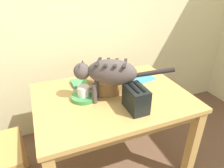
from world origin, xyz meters
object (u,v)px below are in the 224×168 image
(coffee_mug, at_px, (84,91))
(dining_table, at_px, (112,105))
(wicker_basket, at_px, (107,82))
(toaster, at_px, (136,99))
(cat, at_px, (109,73))
(book_stack, at_px, (83,82))
(magazine, at_px, (139,79))
(saucer_bowl, at_px, (84,97))

(coffee_mug, bearing_deg, dining_table, -9.29)
(wicker_basket, relative_size, toaster, 1.63)
(wicker_basket, bearing_deg, toaster, -78.88)
(dining_table, bearing_deg, cat, -129.52)
(cat, bearing_deg, coffee_mug, 89.53)
(book_stack, relative_size, wicker_basket, 0.58)
(cat, height_order, toaster, cat)
(coffee_mug, distance_m, toaster, 0.40)
(cat, height_order, magazine, cat)
(coffee_mug, bearing_deg, saucer_bowl, 180.00)
(dining_table, distance_m, coffee_mug, 0.27)
(dining_table, height_order, book_stack, book_stack)
(cat, xyz_separation_m, book_stack, (-0.11, 0.33, -0.21))
(cat, bearing_deg, magazine, -27.85)
(book_stack, relative_size, toaster, 0.95)
(magazine, xyz_separation_m, book_stack, (-0.49, 0.10, 0.01))
(cat, relative_size, magazine, 2.31)
(coffee_mug, bearing_deg, wicker_basket, 24.94)
(book_stack, distance_m, toaster, 0.56)
(saucer_bowl, xyz_separation_m, magazine, (0.54, 0.14, -0.01))
(wicker_basket, bearing_deg, cat, -106.73)
(book_stack, bearing_deg, dining_table, -59.08)
(saucer_bowl, bearing_deg, dining_table, -9.16)
(saucer_bowl, xyz_separation_m, book_stack, (0.05, 0.24, -0.00))
(saucer_bowl, height_order, magazine, saucer_bowl)
(dining_table, height_order, wicker_basket, wicker_basket)
(book_stack, bearing_deg, toaster, -64.07)
(cat, height_order, book_stack, cat)
(toaster, bearing_deg, dining_table, 109.48)
(book_stack, bearing_deg, saucer_bowl, -102.22)
(book_stack, height_order, wicker_basket, wicker_basket)
(magazine, distance_m, toaster, 0.48)
(cat, bearing_deg, book_stack, 48.85)
(cat, bearing_deg, toaster, -112.17)
(dining_table, relative_size, wicker_basket, 3.60)
(magazine, bearing_deg, toaster, -130.28)
(magazine, distance_m, book_stack, 0.50)
(saucer_bowl, distance_m, coffee_mug, 0.05)
(dining_table, xyz_separation_m, magazine, (0.33, 0.18, 0.09))
(coffee_mug, bearing_deg, book_stack, 78.50)
(saucer_bowl, bearing_deg, book_stack, 77.78)
(dining_table, distance_m, book_stack, 0.33)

